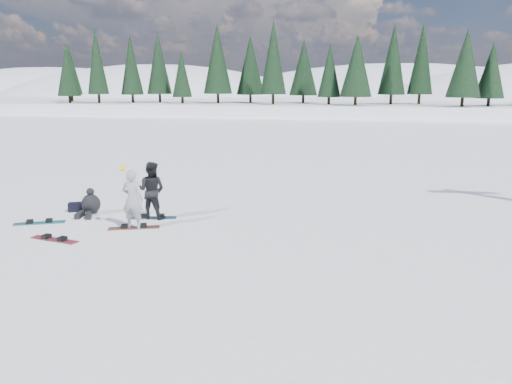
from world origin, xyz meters
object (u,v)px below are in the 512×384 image
Objects in this scene: snowboarder_man at (152,190)px; gear_bag at (76,207)px; snowboarder_woman at (132,199)px; seated_rider at (90,204)px; snowboard_loose_b at (54,240)px; snowboard_loose_c at (40,223)px.

snowboarder_man is 3.02m from gear_bag.
snowboarder_woman is 3.26m from gear_bag.
seated_rider is (-2.20, 0.06, -0.58)m from snowboarder_man.
snowboarder_woman reaches higher than gear_bag.
snowboarder_woman reaches higher than snowboard_loose_b.
gear_bag is at bearing -2.27° from snowboarder_man.
snowboard_loose_b is at bearing -69.44° from snowboard_loose_c.
gear_bag is 0.30× the size of snowboard_loose_b.
snowboarder_woman is 1.28× the size of snowboard_loose_c.
snowboarder_woman is 3.21m from snowboard_loose_c.
gear_bag is at bearing 140.13° from seated_rider.
snowboarder_man is at bearing -92.83° from snowboarder_woman.
snowboarder_man is 2.28m from seated_rider.
snowboard_loose_b is at bearing -69.25° from gear_bag.
snowboarder_woman is 1.71× the size of seated_rider.
snowboarder_woman reaches higher than snowboarder_man.
snowboarder_woman is at bearing -50.38° from seated_rider.
snowboard_loose_b is (-1.77, -2.69, -0.90)m from snowboarder_man.
snowboard_loose_c is at bearing 3.60° from snowboarder_woman.
snowboarder_man is 3.55m from snowboard_loose_c.
snowboard_loose_b is at bearing -100.70° from seated_rider.
snowboarder_man is 1.22× the size of snowboard_loose_c.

